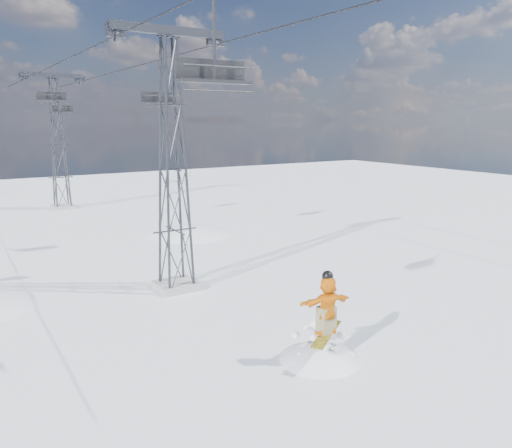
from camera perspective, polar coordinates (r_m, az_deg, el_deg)
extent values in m
plane|color=white|center=(16.52, -0.26, -15.63)|extent=(120.00, 120.00, 0.00)
sphere|color=white|center=(37.53, -7.22, -15.42)|extent=(20.00, 20.00, 20.00)
cube|color=#999999|center=(23.38, -9.03, -6.95)|extent=(1.80, 1.80, 0.30)
cube|color=#303238|center=(22.46, -10.00, 20.96)|extent=(5.00, 0.35, 0.35)
cube|color=#303238|center=(21.69, -15.73, 20.51)|extent=(0.80, 0.25, 0.50)
cube|color=#303238|center=(23.35, -4.65, 20.24)|extent=(0.80, 0.25, 0.50)
cube|color=#999999|center=(46.85, -21.18, 1.83)|extent=(1.80, 1.80, 0.30)
cube|color=#303238|center=(46.40, -22.23, 15.46)|extent=(5.00, 0.35, 0.35)
cube|color=#303238|center=(46.03, -24.99, 15.02)|extent=(0.80, 0.25, 0.50)
cube|color=#303238|center=(46.83, -19.47, 15.36)|extent=(0.80, 0.25, 0.50)
cylinder|color=black|center=(32.74, -21.73, 16.68)|extent=(0.06, 51.00, 0.06)
cylinder|color=black|center=(33.87, -14.09, 16.95)|extent=(0.06, 51.00, 0.06)
sphere|color=white|center=(17.75, 7.12, -20.12)|extent=(4.40, 4.40, 4.40)
cube|color=gold|center=(16.26, 8.06, -12.31)|extent=(1.84, 1.37, 0.20)
imported|color=orange|center=(15.89, 8.16, -9.14)|extent=(1.81, 0.82, 1.88)
cube|color=olive|center=(16.08, 8.10, -10.83)|extent=(0.58, 0.48, 0.87)
sphere|color=black|center=(15.59, 8.26, -5.97)|extent=(0.35, 0.35, 0.35)
cylinder|color=black|center=(13.85, -4.80, 20.56)|extent=(0.08, 0.08, 2.25)
cube|color=black|center=(13.72, -4.72, 15.91)|extent=(2.05, 0.46, 0.08)
cube|color=black|center=(13.94, -5.19, 17.10)|extent=(2.05, 0.06, 0.56)
cylinder|color=black|center=(13.48, -4.18, 14.90)|extent=(2.05, 0.06, 0.06)
cylinder|color=black|center=(13.48, -4.11, 17.52)|extent=(2.05, 0.05, 0.05)
cylinder|color=black|center=(29.34, -10.97, 15.69)|extent=(0.08, 0.08, 2.29)
cube|color=black|center=(29.28, -10.88, 13.46)|extent=(2.08, 0.47, 0.08)
cube|color=black|center=(29.51, -11.07, 14.04)|extent=(2.08, 0.06, 0.57)
cylinder|color=black|center=(29.03, -10.66, 12.97)|extent=(2.08, 0.06, 0.06)
cylinder|color=black|center=(29.01, -10.67, 14.20)|extent=(2.08, 0.05, 0.05)
cylinder|color=black|center=(35.11, -22.39, 14.59)|extent=(0.07, 0.07, 2.01)
cube|color=black|center=(35.07, -22.26, 12.96)|extent=(1.83, 0.41, 0.07)
cube|color=black|center=(35.27, -22.36, 13.39)|extent=(1.83, 0.05, 0.50)
cylinder|color=black|center=(34.83, -22.16, 12.61)|extent=(1.83, 0.05, 0.05)
cylinder|color=black|center=(34.81, -22.22, 13.51)|extent=(1.83, 0.05, 0.05)
cylinder|color=black|center=(54.79, -21.35, 13.13)|extent=(0.09, 0.09, 2.43)
cube|color=black|center=(54.76, -21.25, 11.86)|extent=(2.21, 0.50, 0.09)
cube|color=black|center=(55.00, -21.33, 12.20)|extent=(2.21, 0.07, 0.61)
cylinder|color=black|center=(54.48, -21.17, 11.58)|extent=(2.21, 0.07, 0.07)
cylinder|color=black|center=(54.44, -21.21, 12.28)|extent=(2.21, 0.06, 0.06)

